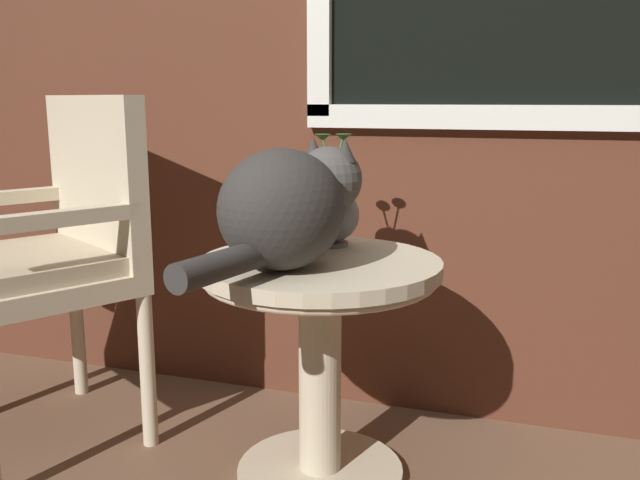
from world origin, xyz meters
TOP-DOWN VIEW (x-y plane):
  - wicker_side_table at (0.05, 0.18)m, footprint 0.61×0.61m
  - wicker_chair at (-0.76, 0.19)m, footprint 0.70×0.68m
  - cat at (0.01, 0.09)m, footprint 0.35×0.65m
  - pewter_vase_with_ivy at (0.03, 0.35)m, footprint 0.15×0.15m

SIDE VIEW (x-z plane):
  - wicker_side_table at x=0.05m, z-range 0.12..0.72m
  - wicker_chair at x=-0.76m, z-range 0.07..1.07m
  - pewter_vase_with_ivy at x=0.03m, z-range 0.54..0.85m
  - cat at x=0.01m, z-range 0.59..0.89m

